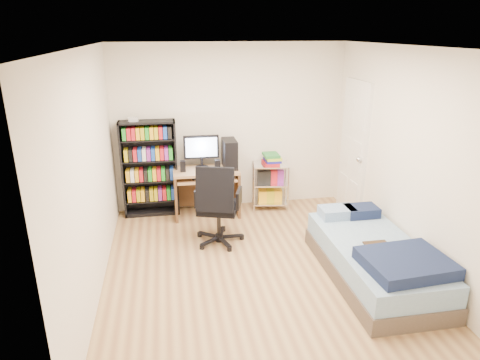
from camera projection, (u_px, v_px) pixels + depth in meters
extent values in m
cube|color=tan|center=(257.00, 269.00, 5.05)|extent=(3.50, 4.00, 0.04)
cube|color=silver|center=(260.00, 45.00, 4.21)|extent=(3.50, 4.00, 0.04)
cube|color=white|center=(230.00, 128.00, 6.51)|extent=(3.50, 0.04, 2.50)
cube|color=white|center=(325.00, 261.00, 2.76)|extent=(3.50, 0.04, 2.50)
cube|color=white|center=(88.00, 176.00, 4.34)|extent=(0.04, 4.00, 2.50)
cube|color=white|center=(408.00, 159.00, 4.92)|extent=(0.04, 4.00, 2.50)
cube|color=black|center=(150.00, 169.00, 6.32)|extent=(0.81, 0.27, 1.43)
cube|color=black|center=(152.00, 200.00, 6.48)|extent=(0.75, 0.25, 0.02)
cube|color=red|center=(152.00, 193.00, 6.44)|extent=(0.70, 0.21, 0.17)
cube|color=black|center=(151.00, 180.00, 6.38)|extent=(0.75, 0.25, 0.02)
cube|color=blue|center=(150.00, 174.00, 6.33)|extent=(0.70, 0.21, 0.17)
cube|color=black|center=(149.00, 160.00, 6.27)|extent=(0.75, 0.25, 0.02)
cube|color=gold|center=(149.00, 153.00, 6.23)|extent=(0.70, 0.21, 0.17)
cube|color=black|center=(148.00, 139.00, 6.17)|extent=(0.75, 0.25, 0.02)
cube|color=green|center=(147.00, 132.00, 6.13)|extent=(0.70, 0.21, 0.17)
cube|color=silver|center=(133.00, 119.00, 6.04)|extent=(0.13, 0.11, 0.06)
cube|color=tan|center=(206.00, 171.00, 6.29)|extent=(0.96, 0.53, 0.04)
cube|color=#37291E|center=(176.00, 195.00, 6.34)|extent=(0.04, 0.53, 0.68)
cube|color=#37291E|center=(237.00, 191.00, 6.49)|extent=(0.04, 0.53, 0.68)
cube|color=#37291E|center=(205.00, 187.00, 6.63)|extent=(0.92, 0.03, 0.62)
cube|color=tan|center=(207.00, 178.00, 6.25)|extent=(0.86, 0.43, 0.02)
cube|color=black|center=(207.00, 177.00, 6.23)|extent=(0.42, 0.14, 0.02)
cube|color=black|center=(201.00, 147.00, 6.27)|extent=(0.52, 0.05, 0.34)
cube|color=silver|center=(201.00, 147.00, 6.24)|extent=(0.46, 0.01, 0.29)
cube|color=black|center=(230.00, 154.00, 6.32)|extent=(0.19, 0.40, 0.42)
cube|color=black|center=(183.00, 166.00, 6.16)|extent=(0.08, 0.08, 0.16)
cube|color=black|center=(217.00, 165.00, 6.20)|extent=(0.08, 0.08, 0.16)
cylinder|color=black|center=(219.00, 222.00, 5.60)|extent=(0.05, 0.05, 0.39)
cube|color=black|center=(219.00, 207.00, 5.53)|extent=(0.62, 0.62, 0.08)
cube|color=black|center=(215.00, 190.00, 5.21)|extent=(0.49, 0.29, 0.56)
cube|color=black|center=(198.00, 196.00, 5.52)|extent=(0.13, 0.30, 0.22)
cube|color=black|center=(239.00, 198.00, 5.45)|extent=(0.13, 0.30, 0.22)
cylinder|color=silver|center=(254.00, 190.00, 6.48)|extent=(0.02, 0.02, 0.71)
cylinder|color=silver|center=(288.00, 190.00, 6.49)|extent=(0.02, 0.02, 0.71)
cylinder|color=silver|center=(253.00, 182.00, 6.83)|extent=(0.02, 0.02, 0.71)
cylinder|color=silver|center=(285.00, 182.00, 6.84)|extent=(0.02, 0.02, 0.71)
cube|color=silver|center=(270.00, 201.00, 6.74)|extent=(0.57, 0.44, 0.02)
cube|color=silver|center=(270.00, 183.00, 6.64)|extent=(0.57, 0.44, 0.02)
cube|color=silver|center=(271.00, 165.00, 6.54)|extent=(0.57, 0.44, 0.02)
cube|color=#A4171D|center=(271.00, 159.00, 6.51)|extent=(0.27, 0.32, 0.16)
cube|color=brown|center=(373.00, 270.00, 4.83)|extent=(0.96, 1.92, 0.19)
cube|color=#84ABC5|center=(375.00, 253.00, 4.76)|extent=(0.92, 1.88, 0.23)
cube|color=#131D3D|center=(406.00, 263.00, 4.22)|extent=(0.86, 0.73, 0.13)
cube|color=#9FBCE1|center=(337.00, 212.00, 5.39)|extent=(0.43, 0.29, 0.12)
cube|color=#131D3D|center=(361.00, 211.00, 5.42)|extent=(0.40, 0.29, 0.12)
cube|color=#472E16|center=(378.00, 245.00, 4.67)|extent=(0.27, 0.21, 0.02)
cube|color=white|center=(353.00, 150.00, 6.25)|extent=(0.05, 0.80, 2.00)
sphere|color=silver|center=(359.00, 159.00, 5.96)|extent=(0.08, 0.08, 0.08)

